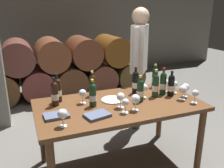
{
  "coord_description": "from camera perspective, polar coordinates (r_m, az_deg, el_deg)",
  "views": [
    {
      "loc": [
        -0.92,
        -2.1,
        1.71
      ],
      "look_at": [
        0.0,
        0.2,
        0.91
      ],
      "focal_mm": 38.14,
      "sensor_mm": 36.0,
      "label": 1
    }
  ],
  "objects": [
    {
      "name": "ground_plane",
      "position": [
        2.86,
        1.57,
        -18.86
      ],
      "size": [
        14.0,
        14.0,
        0.0
      ],
      "primitive_type": "plane",
      "color": "#66635E"
    },
    {
      "name": "cellar_back_wall",
      "position": [
        6.37,
        -13.9,
        14.57
      ],
      "size": [
        10.0,
        0.24,
        2.8
      ],
      "primitive_type": "cube",
      "color": "slate",
      "rests_on": "ground_plane"
    },
    {
      "name": "barrel_stack",
      "position": [
        4.93,
        -10.42,
        3.87
      ],
      "size": [
        3.12,
        0.9,
        1.15
      ],
      "color": "brown",
      "rests_on": "ground_plane"
    },
    {
      "name": "dining_table",
      "position": [
        2.51,
        1.7,
        -6.54
      ],
      "size": [
        1.7,
        0.9,
        0.76
      ],
      "color": "brown",
      "rests_on": "ground_plane"
    },
    {
      "name": "wine_bottle_0",
      "position": [
        2.5,
        6.78,
        -1.51
      ],
      "size": [
        0.07,
        0.07,
        0.28
      ],
      "color": "#19381E",
      "rests_on": "dining_table"
    },
    {
      "name": "wine_bottle_1",
      "position": [
        2.37,
        -4.64,
        -2.57
      ],
      "size": [
        0.07,
        0.07,
        0.28
      ],
      "color": "#19381E",
      "rests_on": "dining_table"
    },
    {
      "name": "wine_bottle_2",
      "position": [
        2.54,
        -12.83,
        -1.36
      ],
      "size": [
        0.07,
        0.07,
        0.3
      ],
      "color": "black",
      "rests_on": "dining_table"
    },
    {
      "name": "wine_bottle_3",
      "position": [
        2.72,
        13.99,
        -0.27
      ],
      "size": [
        0.07,
        0.07,
        0.29
      ],
      "color": "black",
      "rests_on": "dining_table"
    },
    {
      "name": "wine_bottle_4",
      "position": [
        2.74,
        12.14,
        0.2
      ],
      "size": [
        0.07,
        0.07,
        0.31
      ],
      "color": "#19381E",
      "rests_on": "dining_table"
    },
    {
      "name": "wine_bottle_5",
      "position": [
        2.66,
        10.37,
        -0.27
      ],
      "size": [
        0.07,
        0.07,
        0.31
      ],
      "color": "#19381E",
      "rests_on": "dining_table"
    },
    {
      "name": "wine_bottle_6",
      "position": [
        2.99,
        10.26,
        1.64
      ],
      "size": [
        0.07,
        0.07,
        0.29
      ],
      "color": "black",
      "rests_on": "dining_table"
    },
    {
      "name": "wine_bottle_7",
      "position": [
        2.65,
        -4.69,
        -0.26
      ],
      "size": [
        0.07,
        0.07,
        0.29
      ],
      "color": "black",
      "rests_on": "dining_table"
    },
    {
      "name": "wine_bottle_8",
      "position": [
        2.74,
        5.63,
        0.47
      ],
      "size": [
        0.07,
        0.07,
        0.31
      ],
      "color": "black",
      "rests_on": "dining_table"
    },
    {
      "name": "wine_bottle_9",
      "position": [
        2.44,
        -13.56,
        -2.23
      ],
      "size": [
        0.07,
        0.07,
        0.3
      ],
      "color": "black",
      "rests_on": "dining_table"
    },
    {
      "name": "wine_glass_0",
      "position": [
        2.28,
        5.66,
        -3.67
      ],
      "size": [
        0.09,
        0.09,
        0.16
      ],
      "color": "white",
      "rests_on": "dining_table"
    },
    {
      "name": "wine_glass_1",
      "position": [
        2.83,
        14.82,
        -0.14
      ],
      "size": [
        0.07,
        0.07,
        0.14
      ],
      "color": "white",
      "rests_on": "dining_table"
    },
    {
      "name": "wine_glass_2",
      "position": [
        2.64,
        16.65,
        -1.32
      ],
      "size": [
        0.09,
        0.09,
        0.16
      ],
      "color": "white",
      "rests_on": "dining_table"
    },
    {
      "name": "wine_glass_3",
      "position": [
        2.22,
        3.23,
        -4.53
      ],
      "size": [
        0.07,
        0.07,
        0.14
      ],
      "color": "white",
      "rests_on": "dining_table"
    },
    {
      "name": "wine_glass_4",
      "position": [
        2.59,
        19.31,
        -2.21
      ],
      "size": [
        0.07,
        0.07,
        0.15
      ],
      "color": "white",
      "rests_on": "dining_table"
    },
    {
      "name": "wine_glass_5",
      "position": [
        2.61,
        7.65,
        -0.95
      ],
      "size": [
        0.09,
        0.09,
        0.16
      ],
      "color": "white",
      "rests_on": "dining_table"
    },
    {
      "name": "wine_glass_6",
      "position": [
        2.74,
        17.22,
        -0.78
      ],
      "size": [
        0.08,
        0.08,
        0.16
      ],
      "color": "white",
      "rests_on": "dining_table"
    },
    {
      "name": "wine_glass_7",
      "position": [
        2.01,
        -11.79,
        -7.11
      ],
      "size": [
        0.08,
        0.08,
        0.16
      ],
      "color": "white",
      "rests_on": "dining_table"
    },
    {
      "name": "wine_glass_8",
      "position": [
        2.85,
        12.81,
        0.24
      ],
      "size": [
        0.08,
        0.08,
        0.15
      ],
      "color": "white",
      "rests_on": "dining_table"
    },
    {
      "name": "wine_glass_9",
      "position": [
        2.46,
        -7.07,
        -2.27
      ],
      "size": [
        0.08,
        0.08,
        0.15
      ],
      "color": "white",
      "rests_on": "dining_table"
    },
    {
      "name": "wine_glass_10",
      "position": [
        2.33,
        2.09,
        -3.17
      ],
      "size": [
        0.08,
        0.08,
        0.16
      ],
      "color": "white",
      "rests_on": "dining_table"
    },
    {
      "name": "tasting_notebook",
      "position": [
        2.18,
        -3.55,
        -7.48
      ],
      "size": [
        0.25,
        0.21,
        0.03
      ],
      "primitive_type": "cube",
      "rotation": [
        0.0,
        0.0,
        0.23
      ],
      "color": "#4C5670",
      "rests_on": "dining_table"
    },
    {
      "name": "leather_ledger",
      "position": [
        2.23,
        -13.2,
        -7.37
      ],
      "size": [
        0.23,
        0.17,
        0.03
      ],
      "primitive_type": "cube",
      "rotation": [
        0.0,
        0.0,
        0.04
      ],
      "color": "#4C5670",
      "rests_on": "dining_table"
    },
    {
      "name": "serving_plate",
      "position": [
        2.55,
        0.12,
        -3.82
      ],
      "size": [
        0.24,
        0.24,
        0.01
      ],
      "primitive_type": "cylinder",
      "color": "white",
      "rests_on": "dining_table"
    },
    {
      "name": "sommelier_presenting",
      "position": [
        3.3,
        6.51,
        6.15
      ],
      "size": [
        0.34,
        0.4,
        1.72
      ],
      "color": "#383842",
      "rests_on": "ground_plane"
    }
  ]
}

